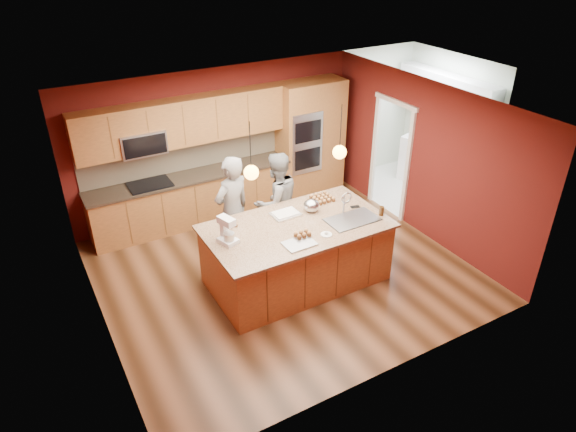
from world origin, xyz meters
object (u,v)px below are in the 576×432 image
island (297,252)px  person_left (232,210)px  mixing_bowl (312,205)px  person_right (277,202)px  stand_mixer (227,232)px

island → person_left: bearing=120.8°
mixing_bowl → person_right: bearing=105.4°
person_right → island: bearing=72.5°
stand_mixer → mixing_bowl: (1.48, 0.17, -0.07)m
stand_mixer → island: bearing=-21.3°
island → mixing_bowl: 0.75m
island → person_right: 1.08m
stand_mixer → mixing_bowl: bearing=-10.1°
person_right → mixing_bowl: 0.81m
island → mixing_bowl: island is taller
stand_mixer → mixing_bowl: stand_mixer is taller
person_right → person_left: bearing=-6.8°
stand_mixer → mixing_bowl: size_ratio=1.56×
person_right → mixing_bowl: person_right is taller
island → person_right: person_right is taller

